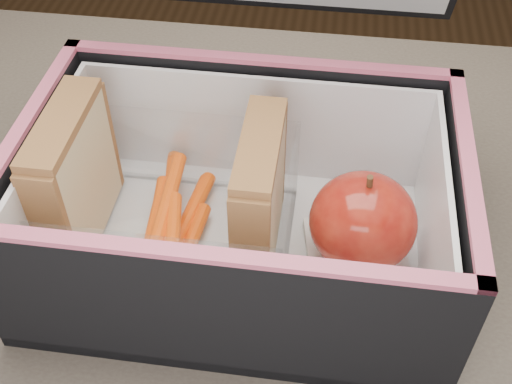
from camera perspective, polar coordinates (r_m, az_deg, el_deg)
kitchen_table at (r=0.56m, az=3.74°, el=-16.67°), size 1.20×0.80×0.75m
lunch_bag at (r=0.47m, az=-1.29°, el=-0.06°), size 0.31×0.30×0.30m
plastic_tub at (r=0.49m, az=-7.78°, el=-1.16°), size 0.18×0.13×0.08m
sandwich_left at (r=0.49m, az=-15.79°, el=1.28°), size 0.03×0.10×0.11m
sandwich_right at (r=0.46m, az=0.31°, el=-0.42°), size 0.03×0.10×0.11m
carrot_sticks at (r=0.50m, az=-7.37°, el=-2.71°), size 0.05×0.15×0.03m
paper_napkin at (r=0.50m, az=8.96°, el=-5.75°), size 0.09×0.09×0.01m
red_apple at (r=0.47m, az=9.47°, el=-2.65°), size 0.10×0.10×0.08m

